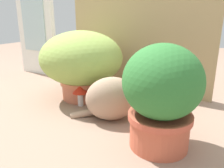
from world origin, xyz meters
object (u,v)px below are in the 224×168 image
leafy_planter (162,94)px  grass_planter (82,61)px  cat (115,96)px  mushroom_ornament_red (80,91)px  mushroom_ornament_pink (84,90)px

leafy_planter → grass_planter: bearing=154.1°
grass_planter → cat: size_ratio=1.35×
leafy_planter → cat: size_ratio=1.12×
leafy_planter → mushroom_ornament_red: size_ratio=3.33×
grass_planter → mushroom_ornament_pink: 0.18m
leafy_planter → mushroom_ornament_red: (-0.53, 0.18, -0.13)m
cat → mushroom_ornament_red: bearing=168.1°
grass_planter → leafy_planter: size_ratio=1.21×
leafy_planter → cat: 0.31m
grass_planter → mushroom_ornament_pink: size_ratio=4.43×
leafy_planter → cat: bearing=155.5°
grass_planter → cat: (0.32, -0.17, -0.12)m
grass_planter → leafy_planter: grass_planter is taller
cat → mushroom_ornament_red: size_ratio=2.97×
mushroom_ornament_red → cat: bearing=-11.9°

